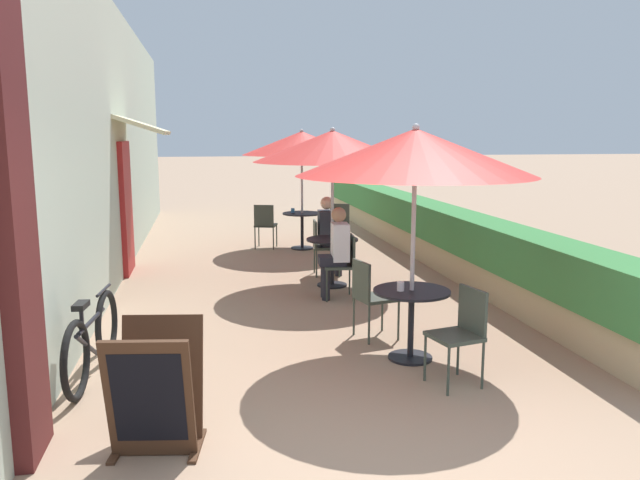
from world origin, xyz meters
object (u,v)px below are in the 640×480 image
(cafe_chair_near_right, at_px, (370,292))
(menu_board, at_px, (156,389))
(cafe_chair_far_left, at_px, (265,222))
(cafe_chair_near_left, at_px, (462,328))
(cafe_chair_mid_right, at_px, (322,243))
(patio_table_mid, at_px, (332,252))
(cafe_chair_mid_left, at_px, (344,261))
(cafe_chair_far_right, at_px, (339,222))
(coffee_cup_near, at_px, (401,286))
(patio_umbrella_far, at_px, (302,143))
(patio_umbrella_near, at_px, (415,152))
(seated_patron_mid_left, at_px, (336,249))
(patio_table_near, at_px, (411,310))
(bicycle_leaning, at_px, (92,339))
(coffee_cup_far, at_px, (293,211))
(seated_patron_mid_right, at_px, (329,232))
(patio_table_far, at_px, (302,223))
(patio_umbrella_mid, at_px, (333,146))

(cafe_chair_near_right, relative_size, menu_board, 0.97)
(cafe_chair_near_right, distance_m, cafe_chair_far_left, 5.67)
(cafe_chair_near_left, xyz_separation_m, cafe_chair_mid_right, (-0.41, 4.52, 0.00))
(patio_table_mid, distance_m, cafe_chair_mid_left, 0.72)
(patio_table_mid, bearing_deg, cafe_chair_far_right, 75.82)
(coffee_cup_near, bearing_deg, patio_umbrella_far, 90.06)
(coffee_cup_near, distance_m, cafe_chair_mid_right, 3.85)
(patio_umbrella_near, bearing_deg, cafe_chair_mid_right, 92.61)
(cafe_chair_near_left, height_order, seated_patron_mid_left, seated_patron_mid_left)
(patio_table_near, relative_size, bicycle_leaning, 0.45)
(patio_umbrella_near, xyz_separation_m, coffee_cup_far, (-0.30, 6.22, -1.29))
(seated_patron_mid_right, xyz_separation_m, coffee_cup_far, (-0.24, 2.39, 0.06))
(patio_table_far, height_order, bicycle_leaning, bicycle_leaning)
(seated_patron_mid_right, bearing_deg, coffee_cup_near, 3.87)
(cafe_chair_near_left, distance_m, menu_board, 2.68)
(patio_table_near, height_order, patio_table_mid, same)
(cafe_chair_near_left, height_order, cafe_chair_far_right, same)
(patio_table_far, xyz_separation_m, patio_umbrella_far, (-0.00, 0.00, 1.54))
(seated_patron_mid_left, distance_m, seated_patron_mid_right, 1.44)
(patio_table_near, relative_size, cafe_chair_near_right, 0.87)
(coffee_cup_near, relative_size, patio_umbrella_mid, 0.04)
(bicycle_leaning, bearing_deg, menu_board, -59.44)
(patio_table_near, xyz_separation_m, patio_table_far, (-0.13, 6.19, 0.00))
(patio_umbrella_near, xyz_separation_m, cafe_chair_far_right, (0.58, 6.05, -1.52))
(patio_table_far, bearing_deg, patio_umbrella_near, -88.84)
(patio_table_mid, relative_size, seated_patron_mid_right, 0.61)
(cafe_chair_mid_left, height_order, cafe_chair_far_right, same)
(cafe_chair_far_left, bearing_deg, seated_patron_mid_right, -56.06)
(coffee_cup_far, bearing_deg, cafe_chair_far_right, -10.73)
(patio_umbrella_near, relative_size, coffee_cup_near, 25.67)
(cafe_chair_mid_left, bearing_deg, coffee_cup_near, -174.79)
(cafe_chair_far_left, bearing_deg, patio_umbrella_near, -65.74)
(seated_patron_mid_right, bearing_deg, patio_table_near, 5.65)
(cafe_chair_mid_left, bearing_deg, cafe_chair_mid_right, 6.08)
(cafe_chair_far_left, bearing_deg, coffee_cup_near, -66.81)
(patio_umbrella_near, xyz_separation_m, patio_table_mid, (-0.16, 3.11, -1.54))
(cafe_chair_mid_left, relative_size, bicycle_leaning, 0.52)
(patio_table_far, height_order, menu_board, menu_board)
(cafe_chair_near_left, xyz_separation_m, cafe_chair_far_right, (0.35, 6.74, 0.00))
(cafe_chair_far_right, xyz_separation_m, coffee_cup_far, (-0.89, 0.17, 0.23))
(patio_umbrella_far, bearing_deg, cafe_chair_far_left, 169.34)
(patio_table_near, xyz_separation_m, cafe_chair_near_right, (-0.24, 0.68, 0.01))
(cafe_chair_near_right, relative_size, coffee_cup_far, 9.67)
(cafe_chair_mid_left, bearing_deg, patio_table_far, 4.47)
(patio_umbrella_mid, xyz_separation_m, seated_patron_mid_left, (-0.09, -0.71, -1.35))
(cafe_chair_mid_left, xyz_separation_m, patio_umbrella_far, (0.01, 3.79, 1.52))
(patio_table_mid, height_order, patio_table_far, same)
(patio_table_mid, relative_size, cafe_chair_mid_right, 0.87)
(patio_table_mid, bearing_deg, cafe_chair_mid_left, -88.62)
(patio_umbrella_near, height_order, patio_table_far, patio_umbrella_near)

